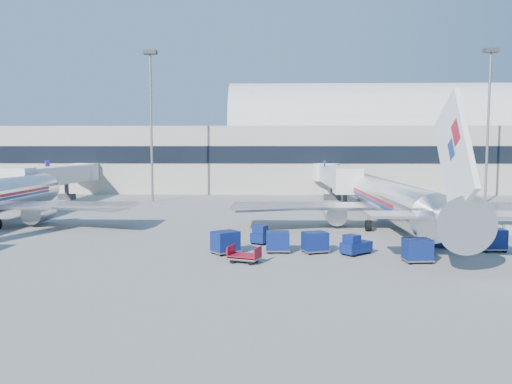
{
  "coord_description": "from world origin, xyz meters",
  "views": [
    {
      "loc": [
        -2.32,
        -44.93,
        8.06
      ],
      "look_at": [
        -3.64,
        6.0,
        3.61
      ],
      "focal_mm": 35.0,
      "sensor_mm": 36.0,
      "label": 1
    }
  ],
  "objects_px": {
    "cart_train_a": "(315,242)",
    "mast_east": "(489,103)",
    "cart_train_c": "(225,242)",
    "cart_open_red": "(245,257)",
    "cart_solo_near": "(417,250)",
    "cart_solo_far": "(492,239)",
    "cart_train_b": "(278,241)",
    "mast_west": "(151,103)",
    "tug_lead": "(355,245)",
    "jetbridge_near": "(334,176)",
    "airliner_main": "(393,200)",
    "jetbridge_mid": "(60,175)",
    "barrier_near": "(485,230)",
    "tug_right": "(442,240)",
    "tug_left": "(262,235)"
  },
  "relations": [
    {
      "from": "barrier_near",
      "to": "cart_train_c",
      "type": "xyz_separation_m",
      "value": [
        -23.64,
        -9.32,
        0.48
      ]
    },
    {
      "from": "jetbridge_near",
      "to": "cart_solo_near",
      "type": "xyz_separation_m",
      "value": [
        0.6,
        -40.7,
        -3.02
      ]
    },
    {
      "from": "mast_east",
      "to": "cart_open_red",
      "type": "distance_m",
      "value": 54.62
    },
    {
      "from": "barrier_near",
      "to": "tug_left",
      "type": "height_order",
      "value": "tug_left"
    },
    {
      "from": "airliner_main",
      "to": "cart_train_b",
      "type": "bearing_deg",
      "value": -136.02
    },
    {
      "from": "tug_left",
      "to": "cart_solo_far",
      "type": "relative_size",
      "value": 1.35
    },
    {
      "from": "mast_west",
      "to": "cart_solo_near",
      "type": "bearing_deg",
      "value": -54.74
    },
    {
      "from": "tug_lead",
      "to": "cart_train_c",
      "type": "bearing_deg",
      "value": 140.29
    },
    {
      "from": "airliner_main",
      "to": "cart_solo_near",
      "type": "xyz_separation_m",
      "value": [
        -1.8,
        -14.39,
        -2.02
      ]
    },
    {
      "from": "cart_train_c",
      "to": "cart_train_a",
      "type": "bearing_deg",
      "value": -34.11
    },
    {
      "from": "jetbridge_near",
      "to": "cart_open_red",
      "type": "height_order",
      "value": "jetbridge_near"
    },
    {
      "from": "jetbridge_near",
      "to": "cart_open_red",
      "type": "relative_size",
      "value": 10.94
    },
    {
      "from": "cart_train_b",
      "to": "cart_open_red",
      "type": "xyz_separation_m",
      "value": [
        -2.4,
        -3.53,
        -0.47
      ]
    },
    {
      "from": "cart_train_a",
      "to": "mast_east",
      "type": "bearing_deg",
      "value": 31.5
    },
    {
      "from": "airliner_main",
      "to": "jetbridge_mid",
      "type": "height_order",
      "value": "airliner_main"
    },
    {
      "from": "jetbridge_mid",
      "to": "barrier_near",
      "type": "bearing_deg",
      "value": -28.8
    },
    {
      "from": "cart_train_b",
      "to": "cart_solo_near",
      "type": "height_order",
      "value": "cart_solo_near"
    },
    {
      "from": "cart_train_c",
      "to": "cart_open_red",
      "type": "xyz_separation_m",
      "value": [
        1.63,
        -2.92,
        -0.52
      ]
    },
    {
      "from": "airliner_main",
      "to": "tug_lead",
      "type": "relative_size",
      "value": 14.11
    },
    {
      "from": "mast_east",
      "to": "barrier_near",
      "type": "distance_m",
      "value": 33.67
    },
    {
      "from": "jetbridge_mid",
      "to": "mast_west",
      "type": "relative_size",
      "value": 1.22
    },
    {
      "from": "barrier_near",
      "to": "cart_train_c",
      "type": "bearing_deg",
      "value": -158.49
    },
    {
      "from": "cart_train_b",
      "to": "cart_solo_near",
      "type": "distance_m",
      "value": 10.33
    },
    {
      "from": "cart_solo_near",
      "to": "jetbridge_near",
      "type": "bearing_deg",
      "value": 84.64
    },
    {
      "from": "cart_solo_far",
      "to": "cart_open_red",
      "type": "xyz_separation_m",
      "value": [
        -19.25,
        -4.5,
        -0.54
      ]
    },
    {
      "from": "airliner_main",
      "to": "cart_open_red",
      "type": "bearing_deg",
      "value": -133.55
    },
    {
      "from": "cart_train_b",
      "to": "mast_west",
      "type": "bearing_deg",
      "value": 115.25
    },
    {
      "from": "tug_right",
      "to": "barrier_near",
      "type": "bearing_deg",
      "value": 76.55
    },
    {
      "from": "tug_right",
      "to": "cart_train_c",
      "type": "xyz_separation_m",
      "value": [
        -17.47,
        -2.88,
        0.31
      ]
    },
    {
      "from": "mast_west",
      "to": "jetbridge_near",
      "type": "bearing_deg",
      "value": 1.68
    },
    {
      "from": "cart_train_b",
      "to": "cart_solo_far",
      "type": "height_order",
      "value": "cart_solo_far"
    },
    {
      "from": "airliner_main",
      "to": "mast_east",
      "type": "xyz_separation_m",
      "value": [
        20.0,
        25.49,
        11.87
      ]
    },
    {
      "from": "tug_lead",
      "to": "cart_train_b",
      "type": "height_order",
      "value": "cart_train_b"
    },
    {
      "from": "tug_lead",
      "to": "cart_solo_near",
      "type": "distance_m",
      "value": 4.69
    },
    {
      "from": "tug_lead",
      "to": "cart_solo_far",
      "type": "distance_m",
      "value": 11.1
    },
    {
      "from": "barrier_near",
      "to": "cart_train_c",
      "type": "relative_size",
      "value": 1.2
    },
    {
      "from": "cart_open_red",
      "to": "airliner_main",
      "type": "bearing_deg",
      "value": 65.9
    },
    {
      "from": "barrier_near",
      "to": "cart_open_red",
      "type": "xyz_separation_m",
      "value": [
        -22.02,
        -12.24,
        -0.04
      ]
    },
    {
      "from": "cart_solo_near",
      "to": "cart_solo_far",
      "type": "relative_size",
      "value": 1.03
    },
    {
      "from": "mast_east",
      "to": "barrier_near",
      "type": "xyz_separation_m",
      "value": [
        -12.0,
        -28.0,
        -14.34
      ]
    },
    {
      "from": "airliner_main",
      "to": "cart_train_c",
      "type": "relative_size",
      "value": 14.92
    },
    {
      "from": "cart_train_b",
      "to": "cart_open_red",
      "type": "distance_m",
      "value": 4.29
    },
    {
      "from": "tug_right",
      "to": "cart_solo_far",
      "type": "xyz_separation_m",
      "value": [
        3.4,
        -1.3,
        0.33
      ]
    },
    {
      "from": "cart_solo_near",
      "to": "cart_open_red",
      "type": "distance_m",
      "value": 12.24
    },
    {
      "from": "mast_east",
      "to": "jetbridge_mid",
      "type": "bearing_deg",
      "value": 179.28
    },
    {
      "from": "jetbridge_near",
      "to": "cart_train_b",
      "type": "xyz_separation_m",
      "value": [
        -9.22,
        -37.52,
        -3.05
      ]
    },
    {
      "from": "mast_west",
      "to": "mast_east",
      "type": "distance_m",
      "value": 50.0
    },
    {
      "from": "airliner_main",
      "to": "mast_west",
      "type": "xyz_separation_m",
      "value": [
        -30.0,
        25.49,
        11.87
      ]
    },
    {
      "from": "tug_left",
      "to": "cart_solo_far",
      "type": "bearing_deg",
      "value": -71.9
    },
    {
      "from": "jetbridge_near",
      "to": "cart_solo_far",
      "type": "distance_m",
      "value": 37.46
    }
  ]
}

